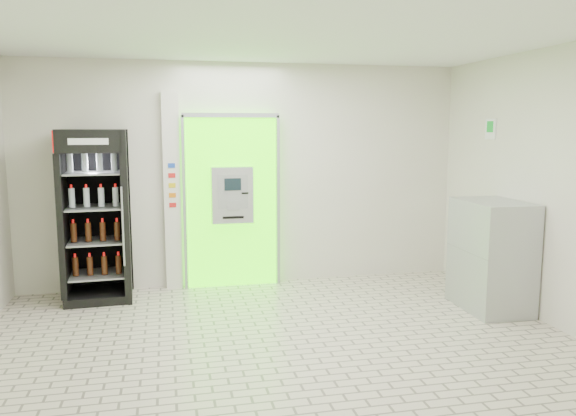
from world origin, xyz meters
name	(u,v)px	position (x,y,z in m)	size (l,w,h in m)	color
ground	(283,351)	(0.00, 0.00, 0.00)	(6.00, 6.00, 0.00)	#BCAF9C
room_shell	(282,160)	(0.00, 0.00, 1.84)	(6.00, 6.00, 6.00)	silver
atm_assembly	(232,200)	(-0.20, 2.41, 1.17)	(1.30, 0.24, 2.33)	#3CFF00
pillar	(172,192)	(-0.98, 2.45, 1.30)	(0.22, 0.11, 2.60)	silver
beverage_cooler	(96,219)	(-1.92, 2.15, 1.02)	(0.83, 0.77, 2.12)	black
steel_cabinet	(491,255)	(2.67, 0.74, 0.65)	(0.68, 0.99, 1.29)	#A0A3A8
exit_sign	(491,129)	(2.99, 1.40, 2.12)	(0.02, 0.22, 0.26)	white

